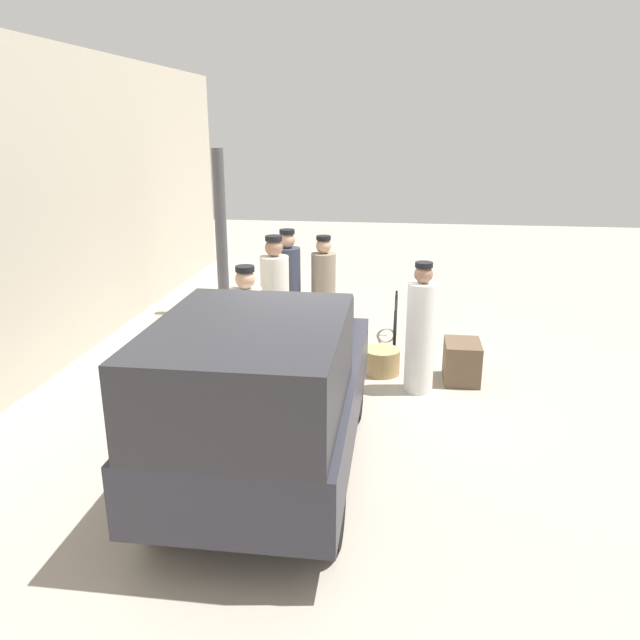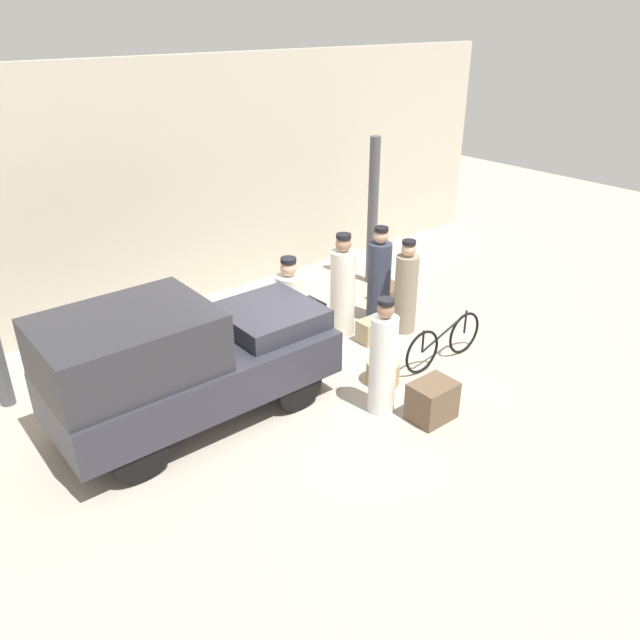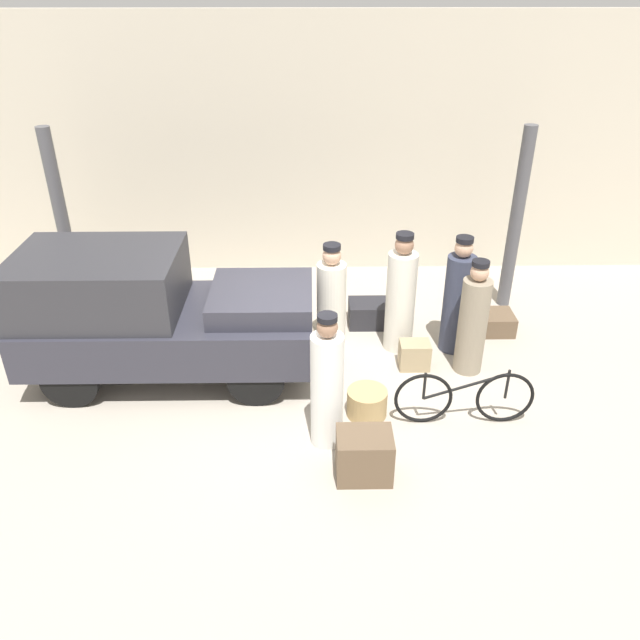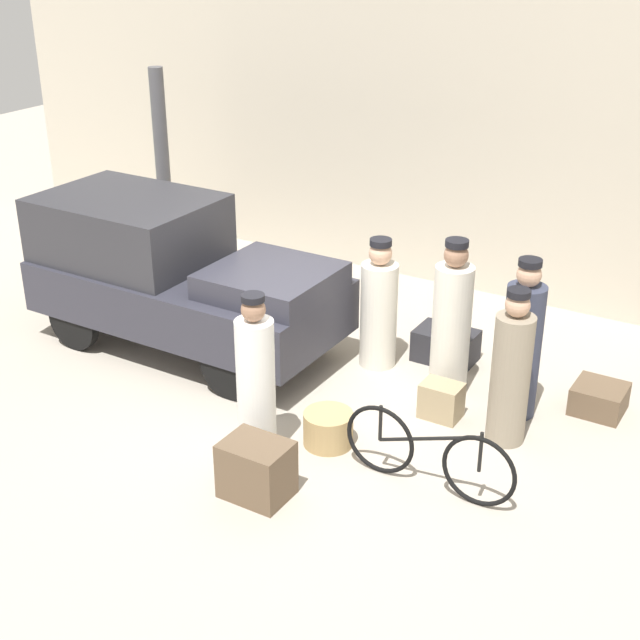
% 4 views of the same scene
% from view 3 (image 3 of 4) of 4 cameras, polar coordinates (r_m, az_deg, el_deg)
% --- Properties ---
extents(ground_plane, '(30.00, 30.00, 0.00)m').
position_cam_3_polar(ground_plane, '(8.64, -1.31, -6.16)').
color(ground_plane, '#A89E8E').
extents(station_building_facade, '(16.00, 0.15, 4.50)m').
position_cam_3_polar(station_building_facade, '(11.45, -1.34, 15.33)').
color(station_building_facade, beige).
rests_on(station_building_facade, ground).
extents(canopy_pillar_left, '(0.21, 0.21, 3.01)m').
position_cam_3_polar(canopy_pillar_left, '(10.85, -22.47, 8.20)').
color(canopy_pillar_left, '#4C4C51').
rests_on(canopy_pillar_left, ground).
extents(canopy_pillar_right, '(0.21, 0.21, 3.01)m').
position_cam_3_polar(canopy_pillar_right, '(10.63, 17.48, 8.67)').
color(canopy_pillar_right, '#4C4C51').
rests_on(canopy_pillar_right, ground).
extents(truck, '(3.88, 1.72, 1.83)m').
position_cam_3_polar(truck, '(8.75, -15.02, 0.77)').
color(truck, black).
rests_on(truck, ground).
extents(bicycle, '(1.75, 0.04, 0.78)m').
position_cam_3_polar(bicycle, '(8.02, 13.05, -6.92)').
color(bicycle, black).
rests_on(bicycle, ground).
extents(wicker_basket, '(0.52, 0.52, 0.36)m').
position_cam_3_polar(wicker_basket, '(8.07, 4.31, -7.55)').
color(wicker_basket, tan).
rests_on(wicker_basket, ground).
extents(porter_carrying_trunk, '(0.44, 0.44, 1.60)m').
position_cam_3_polar(porter_carrying_trunk, '(9.33, 1.05, 1.89)').
color(porter_carrying_trunk, silver).
rests_on(porter_carrying_trunk, ground).
extents(porter_lifting_near_truck, '(0.43, 0.43, 1.84)m').
position_cam_3_polar(porter_lifting_near_truck, '(9.19, 7.38, 2.03)').
color(porter_lifting_near_truck, silver).
rests_on(porter_lifting_near_truck, ground).
extents(conductor_in_dark_uniform, '(0.40, 0.40, 1.70)m').
position_cam_3_polar(conductor_in_dark_uniform, '(8.87, 13.80, -0.20)').
color(conductor_in_dark_uniform, gray).
rests_on(conductor_in_dark_uniform, ground).
extents(porter_with_bicycle, '(0.38, 0.38, 1.75)m').
position_cam_3_polar(porter_with_bicycle, '(7.27, 0.63, -6.10)').
color(porter_with_bicycle, white).
rests_on(porter_with_bicycle, ground).
extents(porter_standing_middle, '(0.42, 0.42, 1.80)m').
position_cam_3_polar(porter_standing_middle, '(9.31, 12.47, 1.80)').
color(porter_standing_middle, '#33384C').
rests_on(porter_standing_middle, ground).
extents(trunk_umber_medium, '(0.73, 0.50, 0.39)m').
position_cam_3_polar(trunk_umber_medium, '(10.07, 4.72, 0.62)').
color(trunk_umber_medium, '#232328').
rests_on(trunk_umber_medium, ground).
extents(trunk_large_brown, '(0.63, 0.48, 0.56)m').
position_cam_3_polar(trunk_large_brown, '(7.15, 4.07, -12.24)').
color(trunk_large_brown, brown).
rests_on(trunk_large_brown, ground).
extents(suitcase_tan_flat, '(0.43, 0.32, 0.40)m').
position_cam_3_polar(suitcase_tan_flat, '(9.06, 8.63, -3.18)').
color(suitcase_tan_flat, '#9E8966').
rests_on(suitcase_tan_flat, ground).
extents(trunk_wicker_pale, '(0.55, 0.53, 0.31)m').
position_cam_3_polar(trunk_wicker_pale, '(10.24, 15.71, -0.20)').
color(trunk_wicker_pale, brown).
rests_on(trunk_wicker_pale, ground).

